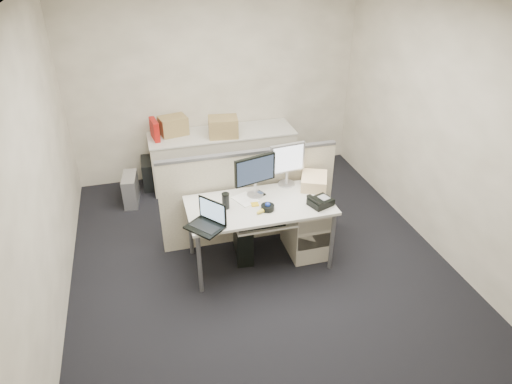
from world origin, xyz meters
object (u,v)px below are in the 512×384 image
object	(u,v)px
desk	(260,210)
desk_phone	(321,202)
laptop	(204,217)
monitor_main	(255,176)

from	to	relation	value
desk	desk_phone	xyz separation A→B (m)	(0.60, -0.18, 0.10)
desk	laptop	size ratio (longest dim) A/B	4.48
desk	desk_phone	world-z (taller)	desk_phone
desk_phone	laptop	bearing A→B (deg)	164.62
desk	laptop	xyz separation A→B (m)	(-0.62, -0.28, 0.19)
desk	laptop	bearing A→B (deg)	-155.70
desk	monitor_main	xyz separation A→B (m)	(0.00, 0.18, 0.30)
desk	monitor_main	bearing A→B (deg)	89.74
desk	laptop	world-z (taller)	laptop
desk	desk_phone	bearing A→B (deg)	-16.70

